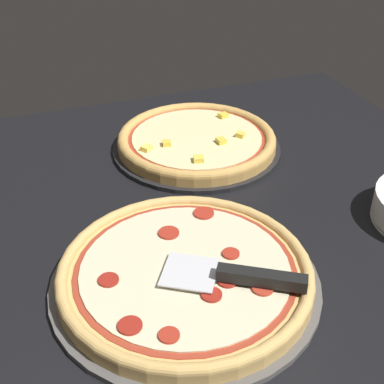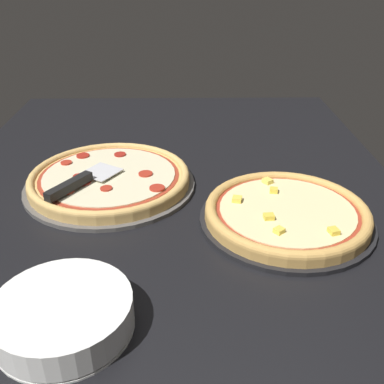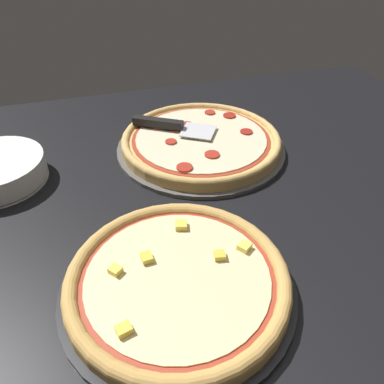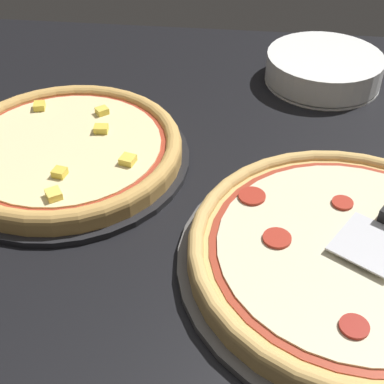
{
  "view_description": "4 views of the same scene",
  "coord_description": "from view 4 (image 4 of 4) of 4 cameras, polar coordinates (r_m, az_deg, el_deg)",
  "views": [
    {
      "loc": [
        -18.02,
        -75.13,
        59.12
      ],
      "look_at": [
        11.69,
        5.21,
        3.0
      ],
      "focal_mm": 50.0,
      "sensor_mm": 36.0,
      "label": 1
    },
    {
      "loc": [
        104.35,
        3.72,
        53.15
      ],
      "look_at": [
        11.69,
        5.21,
        3.0
      ],
      "focal_mm": 42.0,
      "sensor_mm": 36.0,
      "label": 2
    },
    {
      "loc": [
        29.8,
        63.73,
        49.8
      ],
      "look_at": [
        11.69,
        5.21,
        3.0
      ],
      "focal_mm": 35.0,
      "sensor_mm": 36.0,
      "label": 3
    },
    {
      "loc": [
        -44.4,
        -1.28,
        50.16
      ],
      "look_at": [
        11.69,
        5.21,
        3.0
      ],
      "focal_mm": 50.0,
      "sensor_mm": 36.0,
      "label": 4
    }
  ],
  "objects": [
    {
      "name": "ground_plane",
      "position": [
        0.68,
        3.26,
        -9.7
      ],
      "size": [
        148.62,
        117.34,
        3.6
      ],
      "primitive_type": "cube",
      "color": "black"
    },
    {
      "name": "pizza_pan_back",
      "position": [
        0.86,
        -13.11,
        3.45
      ],
      "size": [
        38.24,
        38.24,
        1.0
      ],
      "primitive_type": "cylinder",
      "color": "black",
      "rests_on": "ground_plane"
    },
    {
      "name": "pizza_back",
      "position": [
        0.85,
        -13.31,
        4.58
      ],
      "size": [
        35.95,
        35.95,
        3.41
      ],
      "color": "tan",
      "rests_on": "pizza_pan_back"
    },
    {
      "name": "pizza_pan_front",
      "position": [
        0.7,
        16.3,
        -7.4
      ],
      "size": [
        42.85,
        42.85,
        1.0
      ],
      "primitive_type": "cylinder",
      "color": "#565451",
      "rests_on": "ground_plane"
    },
    {
      "name": "plate_stack",
      "position": [
        1.08,
        13.86,
        12.66
      ],
      "size": [
        21.96,
        21.96,
        5.6
      ],
      "color": "white",
      "rests_on": "ground_plane"
    },
    {
      "name": "pizza_front",
      "position": [
        0.69,
        16.63,
        -6.18
      ],
      "size": [
        40.28,
        40.28,
        3.12
      ],
      "color": "#DBAD60",
      "rests_on": "pizza_pan_front"
    }
  ]
}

